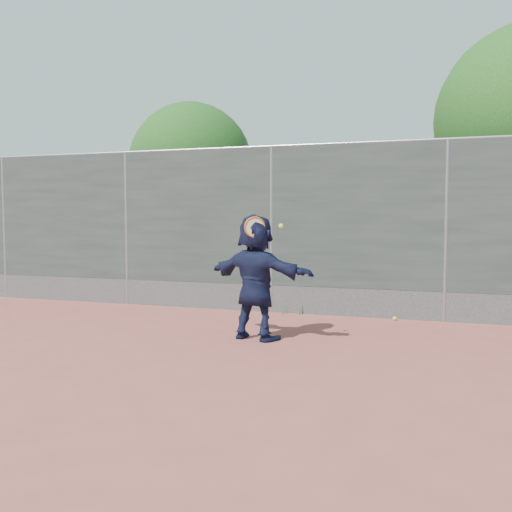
% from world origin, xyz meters
% --- Properties ---
extents(ground, '(80.00, 80.00, 0.00)m').
position_xyz_m(ground, '(0.00, 0.00, 0.00)').
color(ground, '#9E4C42').
rests_on(ground, ground).
extents(player, '(1.73, 0.90, 1.78)m').
position_xyz_m(player, '(0.47, 1.23, 0.89)').
color(player, '#141A39').
rests_on(player, ground).
extents(ball_ground, '(0.07, 0.07, 0.07)m').
position_xyz_m(ball_ground, '(2.22, 3.35, 0.03)').
color(ball_ground, yellow).
rests_on(ball_ground, ground).
extents(fence, '(20.00, 0.06, 3.03)m').
position_xyz_m(fence, '(-0.00, 3.50, 1.58)').
color(fence, '#38423D').
rests_on(fence, ground).
extents(swing_action, '(0.56, 0.17, 0.51)m').
position_xyz_m(swing_action, '(0.56, 1.03, 1.58)').
color(swing_action, '#C25112').
rests_on(swing_action, ground).
extents(tree_left, '(3.15, 3.00, 4.53)m').
position_xyz_m(tree_left, '(-2.85, 6.55, 2.94)').
color(tree_left, '#382314').
rests_on(tree_left, ground).
extents(weed_clump, '(0.68, 0.07, 0.30)m').
position_xyz_m(weed_clump, '(0.29, 3.38, 0.13)').
color(weed_clump, '#387226').
rests_on(weed_clump, ground).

